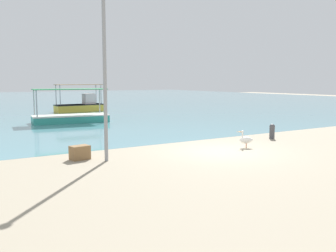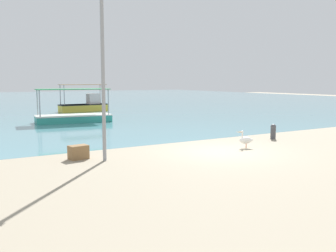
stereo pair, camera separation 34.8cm
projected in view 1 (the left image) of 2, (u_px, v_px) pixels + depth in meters
The scene contains 8 objects.
ground at pixel (222, 151), 16.25m from camera, with size 120.00×120.00×0.00m, color #9E927B.
harbor_water at pixel (19, 101), 56.86m from camera, with size 110.00×90.00×0.00m, color #5A909C.
fishing_boat_outer at pixel (71, 116), 27.36m from camera, with size 5.55×2.55×2.45m.
fishing_boat_near_left at pixel (81, 105), 36.94m from camera, with size 4.72×1.76×2.68m.
pelican at pixel (246, 140), 17.12m from camera, with size 0.73×0.53×0.80m.
lamp_post at pixel (105, 68), 13.91m from camera, with size 0.28×0.28×6.33m.
mooring_bollard at pixel (272, 131), 19.76m from camera, with size 0.29×0.29×0.79m.
cargo_crate at pixel (80, 153), 14.56m from camera, with size 0.72×0.47×0.55m, color olive.
Camera 1 is at (-10.36, -12.42, 3.07)m, focal length 40.00 mm.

